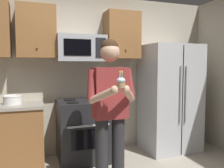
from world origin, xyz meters
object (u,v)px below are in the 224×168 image
Objects in this scene: microwave at (81,48)px; person at (110,106)px; cupcake at (121,82)px; oven_range at (83,130)px; refrigerator at (170,98)px; bowl_large_white at (13,99)px.

microwave is 0.42× the size of person.
person is 0.44m from cupcake.
microwave is (0.00, 0.12, 1.26)m from oven_range.
refrigerator reaches higher than person.
refrigerator is 1.69m from person.
bowl_large_white is at bearing 128.90° from cupcake.
refrigerator reaches higher than oven_range.
cupcake is at bearing -85.91° from microwave.
oven_range is 3.59× the size of bowl_large_white.
person is (-1.40, -0.94, 0.10)m from refrigerator.
refrigerator is 6.92× the size of bowl_large_white.
cupcake is at bearing -51.10° from bowl_large_white.
microwave is 1.24m from bowl_large_white.
bowl_large_white is at bearing 177.34° from oven_range.
oven_range is at bearing -2.66° from bowl_large_white.
person is 10.13× the size of cupcake.
refrigerator is at bearing -1.50° from oven_range.
refrigerator is 1.93m from cupcake.
cupcake is (0.10, -1.43, -0.43)m from microwave.
oven_range is at bearing -90.02° from microwave.
cupcake is at bearing -137.70° from refrigerator.
cupcake is at bearing -85.53° from oven_range.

